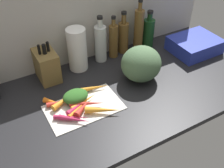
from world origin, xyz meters
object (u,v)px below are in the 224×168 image
Objects in this scene: winter_squash at (141,64)px; bottle_1 at (113,40)px; carrot_3 at (103,110)px; bottle_0 at (101,43)px; carrot_7 at (84,101)px; carrot_11 at (53,102)px; carrot_1 at (66,99)px; paper_towel_roll at (77,49)px; bottle_4 at (148,32)px; bottle_3 at (139,30)px; carrot_0 at (74,119)px; carrot_10 at (82,108)px; carrot_8 at (94,88)px; carrot_6 at (78,108)px; carrot_9 at (71,117)px; bottle_2 at (123,36)px; dish_rack at (195,45)px; carrot_2 at (62,102)px; knife_block at (47,65)px; cutting_board at (84,107)px; carrot_4 at (76,108)px.

winter_squash is 27.96cm from bottle_1.
bottle_0 reaches higher than carrot_3.
carrot_11 is at bearing 154.07° from carrot_7.
carrot_1 is 0.68× the size of paper_towel_roll.
bottle_4 reaches higher than carrot_11.
winter_squash is 0.88× the size of paper_towel_roll.
bottle_1 reaches higher than carrot_7.
bottle_3 is (48.08, 41.87, 11.85)cm from carrot_3.
carrot_0 is 0.60× the size of paper_towel_roll.
bottle_0 reaches higher than carrot_11.
paper_towel_roll is (13.66, 35.37, 10.38)cm from carrot_10.
carrot_8 is at bearing 0.00° from carrot_11.
carrot_8 reaches higher than carrot_6.
carrot_9 is (-2.48, -12.68, -0.52)cm from carrot_1.
paper_towel_roll is 0.94× the size of bottle_2.
bottle_2 reaches higher than carrot_8.
bottle_2 is (51.25, 28.01, 8.63)cm from carrot_1.
bottle_3 is (53.28, 31.03, 12.40)cm from carrot_7.
bottle_1 is at bearing 156.89° from dish_rack.
carrot_8 is 57.85cm from bottle_4.
paper_towel_roll is 0.95× the size of bottle_1.
knife_block is (1.56, 25.20, 6.81)cm from carrot_2.
carrot_0 is 0.99× the size of carrot_2.
carrot_7 is 48.59cm from bottle_1.
cutting_board is at bearing 127.15° from carrot_3.
dish_rack is (73.64, -19.78, -8.32)cm from paper_towel_roll.
carrot_1 is 92.15cm from dish_rack.
bottle_1 reaches higher than winter_squash.
carrot_10 is 0.41× the size of bottle_1.
dish_rack is (47.17, 6.99, -5.37)cm from winter_squash.
bottle_2 is (46.59, 38.20, 8.46)cm from carrot_10.
carrot_10 is at bearing 19.22° from carrot_9.
bottle_2 is at bearing 28.29° from carrot_2.
cutting_board is at bearing -171.15° from dish_rack.
bottle_1 reaches higher than carrot_0.
carrot_3 is at bearing -42.52° from carrot_11.
carrot_11 is (-4.78, 16.16, 0.09)cm from carrot_0.
carrot_9 is (-15.28, 3.82, -0.68)cm from carrot_3.
carrot_2 is 0.99× the size of carrot_7.
carrot_6 is at bearing -47.25° from carrot_11.
carrot_6 is 13.87cm from carrot_11.
carrot_4 is at bearing -153.32° from bottle_4.
carrot_6 is at bearing -170.00° from winter_squash.
carrot_1 is 9.48cm from carrot_7.
carrot_1 is at bearing -126.04° from paper_towel_roll.
carrot_11 is at bearing 106.17° from carrot_9.
bottle_3 reaches higher than cutting_board.
carrot_8 reaches higher than carrot_7.
bottle_4 is (8.00, -0.05, -4.00)cm from bottle_3.
carrot_1 is at bearing 177.97° from winter_squash.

